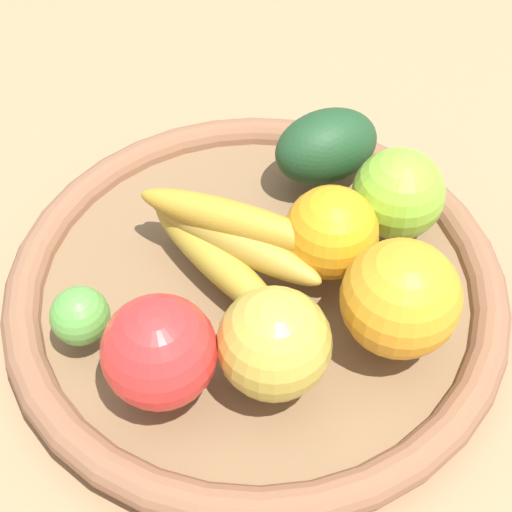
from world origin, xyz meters
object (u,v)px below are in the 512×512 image
lime_0 (80,316)px  apple_1 (274,344)px  apple_2 (159,351)px  apple_0 (398,194)px  orange_0 (331,233)px  banana_bunch (228,241)px  avocado (326,146)px  orange_1 (400,299)px

lime_0 → apple_1: bearing=-161.5°
apple_2 → apple_0: 0.22m
orange_0 → lime_0: (0.11, 0.15, -0.01)m
apple_0 → apple_2: bearing=73.1°
banana_bunch → avocado: (-0.01, -0.12, 0.00)m
apple_1 → apple_0: 0.17m
banana_bunch → lime_0: size_ratio=3.74×
banana_bunch → lime_0: bearing=65.3°
orange_1 → apple_1: 0.09m
banana_bunch → apple_2: bearing=101.4°
orange_0 → banana_bunch: orange_0 is taller
banana_bunch → apple_2: apple_2 is taller
orange_1 → apple_0: 0.10m
avocado → lime_0: bearing=75.5°
orange_1 → orange_0: bearing=-24.5°
banana_bunch → lime_0: banana_bunch is taller
apple_2 → avocado: apple_2 is taller
orange_0 → apple_0: size_ratio=0.98×
banana_bunch → avocado: 0.13m
lime_0 → avocado: 0.24m
banana_bunch → apple_0: apple_0 is taller
lime_0 → apple_2: apple_2 is taller
banana_bunch → orange_0: bearing=-146.2°
orange_0 → apple_2: (0.04, 0.15, 0.00)m
orange_0 → banana_bunch: 0.07m
orange_0 → apple_1: (-0.02, 0.10, 0.00)m
orange_1 → apple_2: bearing=47.1°
avocado → banana_bunch: bearing=85.0°
apple_1 → lime_0: bearing=18.5°
banana_bunch → lime_0: (0.05, 0.11, -0.01)m
apple_2 → orange_1: bearing=-132.9°
banana_bunch → apple_0: bearing=-129.9°
orange_0 → banana_bunch: (0.06, 0.04, -0.01)m
banana_bunch → orange_1: size_ratio=1.91×
orange_1 → lime_0: 0.21m
orange_1 → apple_1: orange_1 is taller
orange_0 → avocado: 0.10m
banana_bunch → apple_0: size_ratio=2.20×
orange_1 → avocado: size_ratio=0.92×
lime_0 → avocado: avocado is taller
banana_bunch → apple_0: 0.13m
orange_1 → apple_1: size_ratio=1.09×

